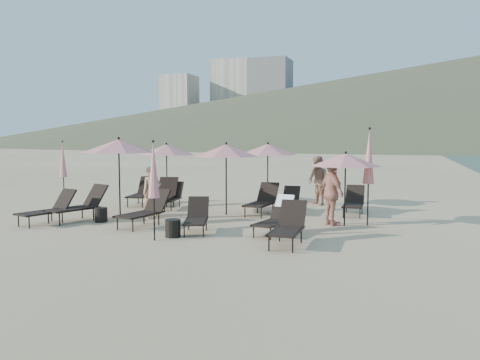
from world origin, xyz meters
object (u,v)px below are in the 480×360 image
(lounger_8, at_px, (171,196))
(lounger_10, at_px, (288,201))
(lounger_7, at_px, (163,194))
(umbrella_open_0, at_px, (119,146))
(lounger_0, at_px, (80,204))
(beachgoer_a, at_px, (152,193))
(lounger_4, at_px, (276,216))
(umbrella_open_3, at_px, (167,150))
(lounger_1, at_px, (49,208))
(umbrella_open_1, at_px, (226,151))
(beachgoer_c, at_px, (332,193))
(umbrella_closed_0, at_px, (153,171))
(side_table_1, at_px, (173,228))
(umbrella_closed_2, at_px, (63,160))
(lounger_3, at_px, (197,217))
(umbrella_open_4, at_px, (268,149))
(side_table_0, at_px, (101,215))
(lounger_6, at_px, (143,192))
(lounger_2, at_px, (145,210))
(umbrella_open_2, at_px, (346,160))
(lounger_5, at_px, (288,225))
(beachgoer_b, at_px, (318,181))
(lounger_11, at_px, (354,202))
(lounger_9, at_px, (262,200))
(umbrella_closed_1, at_px, (369,157))

(lounger_8, relative_size, lounger_10, 1.09)
(lounger_7, xyz_separation_m, umbrella_open_0, (-0.50, -1.90, 1.72))
(lounger_0, distance_m, beachgoer_a, 2.15)
(lounger_4, distance_m, umbrella_open_3, 7.13)
(lounger_1, bearing_deg, lounger_10, 49.78)
(umbrella_open_1, xyz_separation_m, beachgoer_a, (-1.84, -1.49, -1.27))
(umbrella_open_3, bearing_deg, beachgoer_c, -21.13)
(umbrella_open_0, xyz_separation_m, umbrella_closed_0, (2.96, -2.92, -0.55))
(umbrella_open_0, xyz_separation_m, side_table_1, (3.19, -2.41, -2.00))
(umbrella_closed_2, bearing_deg, lounger_0, -43.14)
(lounger_3, xyz_separation_m, umbrella_open_4, (0.32, 5.39, 1.67))
(side_table_0, bearing_deg, lounger_4, 1.13)
(lounger_3, xyz_separation_m, lounger_6, (-4.16, 4.11, 0.07))
(umbrella_open_4, bearing_deg, lounger_2, -111.58)
(umbrella_open_2, bearing_deg, lounger_5, -107.47)
(lounger_1, bearing_deg, lounger_6, 99.54)
(lounger_5, distance_m, umbrella_closed_0, 3.41)
(lounger_7, height_order, umbrella_closed_2, umbrella_closed_2)
(lounger_1, distance_m, beachgoer_a, 2.96)
(lounger_8, distance_m, beachgoer_a, 2.37)
(umbrella_open_1, bearing_deg, umbrella_open_3, 149.77)
(lounger_7, xyz_separation_m, beachgoer_a, (0.79, -2.10, 0.31))
(lounger_1, xyz_separation_m, beachgoer_b, (6.53, 6.62, 0.47))
(lounger_11, xyz_separation_m, umbrella_open_0, (-6.99, -2.72, 1.79))
(side_table_1, bearing_deg, lounger_10, 69.86)
(lounger_7, bearing_deg, side_table_0, -109.14)
(umbrella_open_1, bearing_deg, lounger_2, -117.63)
(lounger_3, height_order, umbrella_open_4, umbrella_open_4)
(lounger_7, relative_size, side_table_1, 4.45)
(lounger_5, bearing_deg, lounger_2, 166.09)
(lounger_0, xyz_separation_m, lounger_6, (-0.13, 3.71, -0.01))
(lounger_10, height_order, beachgoer_c, beachgoer_c)
(lounger_9, distance_m, side_table_1, 4.32)
(lounger_4, xyz_separation_m, lounger_11, (1.52, 3.83, -0.03))
(lounger_8, distance_m, umbrella_closed_1, 7.13)
(lounger_11, xyz_separation_m, side_table_1, (-3.80, -5.14, -0.21))
(side_table_1, bearing_deg, umbrella_open_1, 90.76)
(lounger_1, bearing_deg, side_table_1, 8.01)
(lounger_2, distance_m, lounger_10, 4.87)
(umbrella_closed_0, xyz_separation_m, umbrella_closed_1, (4.62, 3.81, 0.25))
(lounger_3, height_order, lounger_11, lounger_11)
(lounger_7, xyz_separation_m, umbrella_open_2, (6.47, -1.27, 1.36))
(umbrella_closed_0, bearing_deg, umbrella_open_4, 83.00)
(beachgoer_b, bearing_deg, beachgoer_c, -28.10)
(lounger_2, distance_m, umbrella_open_0, 2.83)
(lounger_8, bearing_deg, lounger_1, -124.58)
(lounger_10, distance_m, umbrella_open_4, 2.49)
(umbrella_open_0, xyz_separation_m, umbrella_open_3, (-0.03, 3.13, -0.17))
(lounger_8, bearing_deg, lounger_11, -4.61)
(lounger_11, distance_m, beachgoer_c, 2.25)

